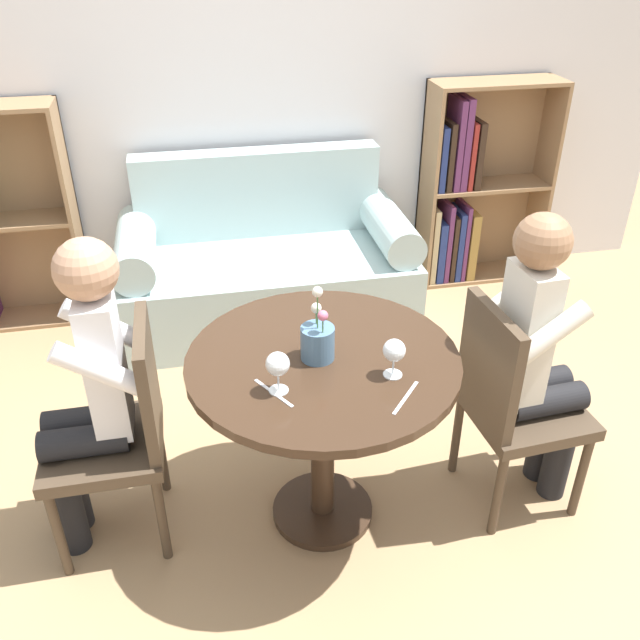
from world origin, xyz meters
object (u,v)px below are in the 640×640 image
object	(u,v)px
wine_glass_right	(394,352)
flower_vase	(318,340)
bookshelf_right	(468,192)
chair_left	(121,428)
couch	(266,268)
person_right	(538,360)
person_left	(88,394)
wine_glass_left	(278,365)
chair_right	(511,399)

from	to	relation	value
wine_glass_right	flower_vase	distance (m)	0.27
bookshelf_right	chair_left	distance (m)	2.70
couch	chair_left	bearing A→B (deg)	-115.50
chair_left	person_right	size ratio (longest dim) A/B	0.72
couch	person_left	bearing A→B (deg)	-118.18
person_left	couch	bearing A→B (deg)	151.70
wine_glass_left	wine_glass_right	distance (m)	0.38
bookshelf_right	flower_vase	size ratio (longest dim) A/B	4.50
chair_left	flower_vase	bearing A→B (deg)	82.95
couch	chair_right	world-z (taller)	couch
chair_right	wine_glass_right	world-z (taller)	chair_right
chair_right	wine_glass_right	size ratio (longest dim) A/B	6.58
wine_glass_right	couch	bearing A→B (deg)	96.72
chair_left	wine_glass_right	bearing A→B (deg)	75.60
bookshelf_right	person_left	world-z (taller)	bookshelf_right
couch	wine_glass_left	xyz separation A→B (m)	(-0.18, -1.75, 0.55)
chair_right	person_right	size ratio (longest dim) A/B	0.72
wine_glass_left	person_left	bearing A→B (deg)	158.81
person_right	chair_left	bearing A→B (deg)	81.58
person_left	person_right	world-z (taller)	person_right
bookshelf_right	wine_glass_right	distance (m)	2.31
chair_right	wine_glass_left	world-z (taller)	wine_glass_left
person_right	flower_vase	distance (m)	0.85
couch	flower_vase	bearing A→B (deg)	-90.66
wine_glass_right	chair_right	bearing A→B (deg)	11.68
bookshelf_right	wine_glass_left	bearing A→B (deg)	-126.47
chair_right	bookshelf_right	bearing A→B (deg)	-21.29
chair_right	person_right	distance (m)	0.18
person_right	wine_glass_left	world-z (taller)	person_right
wine_glass_left	chair_left	bearing A→B (deg)	155.68
person_right	bookshelf_right	bearing A→B (deg)	-18.88
couch	bookshelf_right	bearing A→B (deg)	11.42
chair_left	person_left	bearing A→B (deg)	-89.92
person_right	wine_glass_left	xyz separation A→B (m)	(-0.99, -0.13, 0.20)
bookshelf_right	chair_left	xyz separation A→B (m)	(-2.03, -1.77, -0.08)
wine_glass_left	wine_glass_right	bearing A→B (deg)	1.34
chair_left	chair_right	size ratio (longest dim) A/B	1.00
person_left	wine_glass_right	xyz separation A→B (m)	(1.01, -0.24, 0.19)
couch	bookshelf_right	xyz separation A→B (m)	(1.31, 0.27, 0.26)
chair_right	person_left	xyz separation A→B (m)	(-1.53, 0.13, 0.16)
chair_right	person_left	world-z (taller)	person_left
bookshelf_right	couch	bearing A→B (deg)	-168.58
couch	person_right	world-z (taller)	person_right
chair_left	person_left	xyz separation A→B (m)	(-0.09, -0.00, 0.16)
person_left	bookshelf_right	bearing A→B (deg)	129.79
couch	bookshelf_right	size ratio (longest dim) A/B	1.31
couch	wine_glass_left	bearing A→B (deg)	-95.82
couch	person_right	size ratio (longest dim) A/B	1.31
person_left	wine_glass_left	size ratio (longest dim) A/B	8.56
chair_right	wine_glass_right	bearing A→B (deg)	97.70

